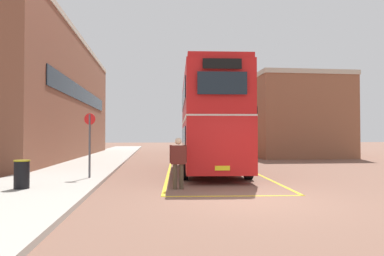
{
  "coord_description": "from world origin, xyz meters",
  "views": [
    {
      "loc": [
        -2.66,
        -9.28,
        1.75
      ],
      "look_at": [
        -0.41,
        11.09,
        2.21
      ],
      "focal_mm": 32.6,
      "sensor_mm": 36.0,
      "label": 1
    }
  ],
  "objects_px": {
    "single_deck_bus": "(205,137)",
    "pedestrian_boarding": "(178,159)",
    "double_decker_bus": "(209,120)",
    "bus_stop_sign": "(90,139)",
    "litter_bin": "(22,174)"
  },
  "relations": [
    {
      "from": "double_decker_bus",
      "to": "pedestrian_boarding",
      "type": "relative_size",
      "value": 5.96
    },
    {
      "from": "pedestrian_boarding",
      "to": "single_deck_bus",
      "type": "bearing_deg",
      "value": 79.55
    },
    {
      "from": "double_decker_bus",
      "to": "single_deck_bus",
      "type": "xyz_separation_m",
      "value": [
        2.59,
        18.99,
        -0.87
      ]
    },
    {
      "from": "single_deck_bus",
      "to": "pedestrian_boarding",
      "type": "distance_m",
      "value": 24.81
    },
    {
      "from": "double_decker_bus",
      "to": "bus_stop_sign",
      "type": "distance_m",
      "value": 6.08
    },
    {
      "from": "litter_bin",
      "to": "bus_stop_sign",
      "type": "distance_m",
      "value": 3.22
    },
    {
      "from": "single_deck_bus",
      "to": "bus_stop_sign",
      "type": "height_order",
      "value": "single_deck_bus"
    },
    {
      "from": "double_decker_bus",
      "to": "pedestrian_boarding",
      "type": "xyz_separation_m",
      "value": [
        -1.91,
        -5.4,
        -1.54
      ]
    },
    {
      "from": "double_decker_bus",
      "to": "single_deck_bus",
      "type": "relative_size",
      "value": 1.13
    },
    {
      "from": "double_decker_bus",
      "to": "pedestrian_boarding",
      "type": "bearing_deg",
      "value": -109.45
    },
    {
      "from": "double_decker_bus",
      "to": "bus_stop_sign",
      "type": "height_order",
      "value": "double_decker_bus"
    },
    {
      "from": "bus_stop_sign",
      "to": "litter_bin",
      "type": "bearing_deg",
      "value": -120.79
    },
    {
      "from": "double_decker_bus",
      "to": "litter_bin",
      "type": "distance_m",
      "value": 9.02
    },
    {
      "from": "double_decker_bus",
      "to": "pedestrian_boarding",
      "type": "distance_m",
      "value": 5.93
    },
    {
      "from": "single_deck_bus",
      "to": "pedestrian_boarding",
      "type": "relative_size",
      "value": 5.29
    }
  ]
}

